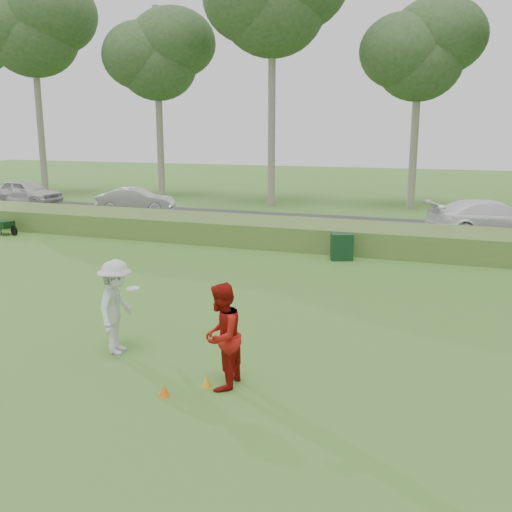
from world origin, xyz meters
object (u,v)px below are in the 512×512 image
at_px(player_white, 116,307).
at_px(car_left, 26,192).
at_px(player_red, 221,336).
at_px(cone_yellow, 206,381).
at_px(utility_cabinet, 342,247).
at_px(cone_orange, 164,390).
at_px(car_right, 491,218).
at_px(car_mid, 136,200).

bearing_deg(player_white, car_left, 32.98).
xyz_separation_m(player_white, player_red, (2.64, -0.75, -0.02)).
distance_m(cone_yellow, utility_cabinet, 10.80).
bearing_deg(utility_cabinet, cone_yellow, -111.85).
bearing_deg(player_red, car_left, -133.57).
distance_m(player_red, cone_yellow, 0.89).
bearing_deg(cone_orange, car_right, 72.11).
xyz_separation_m(player_white, cone_orange, (1.86, -1.44, -0.86)).
distance_m(car_left, car_mid, 7.91).
bearing_deg(cone_yellow, car_left, 137.72).
distance_m(car_mid, car_right, 17.78).
xyz_separation_m(utility_cabinet, car_left, (-20.64, 7.82, 0.36)).
bearing_deg(cone_yellow, player_white, 160.51).
bearing_deg(player_white, cone_orange, -140.24).
xyz_separation_m(cone_orange, car_mid, (-12.07, 18.62, 0.63)).
bearing_deg(cone_orange, utility_cabinet, 86.54).
relative_size(player_white, cone_orange, 9.08).
xyz_separation_m(cone_yellow, car_left, (-20.47, 18.61, 0.72)).
height_order(utility_cabinet, car_left, car_left).
bearing_deg(car_left, cone_orange, -130.74).
bearing_deg(car_left, player_white, -131.32).
distance_m(player_red, car_mid, 22.07).
distance_m(player_red, cone_orange, 1.34).
height_order(cone_orange, car_right, car_right).
distance_m(player_white, car_left, 25.36).
bearing_deg(player_red, car_mid, -146.19).
bearing_deg(cone_orange, car_mid, 122.94).
bearing_deg(utility_cabinet, player_white, -125.28).
xyz_separation_m(player_red, car_mid, (-12.84, 17.94, -0.22)).
height_order(player_white, cone_yellow, player_white).
height_order(player_white, player_red, player_white).
relative_size(car_left, car_right, 0.84).
height_order(cone_yellow, utility_cabinet, utility_cabinet).
xyz_separation_m(car_left, car_right, (25.64, -1.57, 0.01)).
xyz_separation_m(car_left, car_mid, (7.89, -0.58, -0.09)).
bearing_deg(player_red, car_right, 162.05).
bearing_deg(cone_yellow, car_mid, 124.91).
bearing_deg(cone_yellow, car_right, 73.10).
height_order(cone_orange, car_mid, car_mid).
bearing_deg(utility_cabinet, cone_orange, -114.39).
bearing_deg(player_white, utility_cabinet, -26.90).
distance_m(player_white, utility_cabinet, 10.29).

